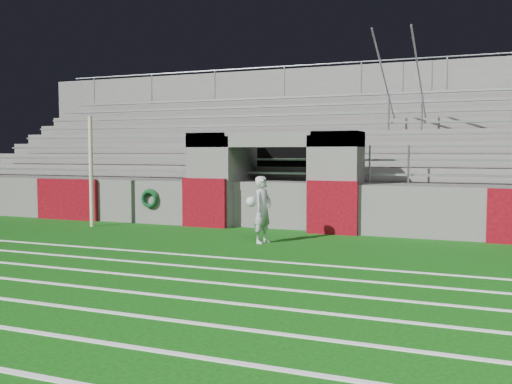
% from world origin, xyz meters
% --- Properties ---
extents(ground, '(90.00, 90.00, 0.00)m').
position_xyz_m(ground, '(0.00, 0.00, 0.00)').
color(ground, '#0C460B').
rests_on(ground, ground).
extents(field_post, '(0.12, 0.12, 3.06)m').
position_xyz_m(field_post, '(-4.78, 1.92, 1.53)').
color(field_post, beige).
rests_on(field_post, ground).
extents(field_markings, '(28.00, 8.09, 0.01)m').
position_xyz_m(field_markings, '(0.00, -5.00, 0.01)').
color(field_markings, white).
rests_on(field_markings, ground).
extents(stadium_structure, '(26.00, 8.48, 5.42)m').
position_xyz_m(stadium_structure, '(0.00, 7.97, 1.49)').
color(stadium_structure, '#565451').
rests_on(stadium_structure, ground).
extents(goalkeeper_with_ball, '(0.55, 0.61, 1.52)m').
position_xyz_m(goalkeeper_with_ball, '(0.68, 0.99, 0.77)').
color(goalkeeper_with_ball, '#A4AAAE').
rests_on(goalkeeper_with_ball, ground).
extents(hose_coil, '(0.54, 0.15, 0.55)m').
position_xyz_m(hose_coil, '(-3.55, 2.93, 0.75)').
color(hose_coil, '#0E461B').
rests_on(hose_coil, ground).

